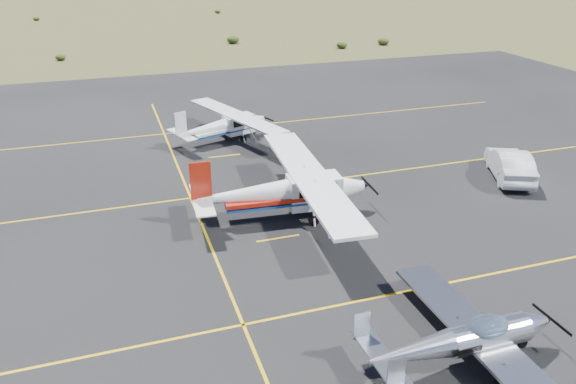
{
  "coord_description": "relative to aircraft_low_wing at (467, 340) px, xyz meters",
  "views": [
    {
      "loc": [
        -9.53,
        -13.53,
        12.26
      ],
      "look_at": [
        -2.09,
        8.8,
        1.6
      ],
      "focal_mm": 35.0,
      "sensor_mm": 36.0,
      "label": 1
    }
  ],
  "objects": [
    {
      "name": "ground",
      "position": [
        -0.15,
        2.06,
        -0.92
      ],
      "size": [
        1600.0,
        1600.0,
        0.0
      ],
      "primitive_type": "plane",
      "color": "#383D1C",
      "rests_on": "ground"
    },
    {
      "name": "apron",
      "position": [
        -0.15,
        9.06,
        -0.92
      ],
      "size": [
        72.0,
        72.0,
        0.02
      ],
      "primitive_type": "cube",
      "color": "black",
      "rests_on": "ground"
    },
    {
      "name": "aircraft_low_wing",
      "position": [
        0.0,
        0.0,
        0.0
      ],
      "size": [
        6.31,
        8.83,
        1.93
      ],
      "rotation": [
        0.0,
        0.0,
        0.0
      ],
      "color": "silver",
      "rests_on": "apron"
    },
    {
      "name": "aircraft_cessna",
      "position": [
        -2.23,
        11.52,
        0.49
      ],
      "size": [
        7.58,
        12.61,
        3.19
      ],
      "rotation": [
        0.0,
        0.0,
        -0.07
      ],
      "color": "white",
      "rests_on": "apron"
    },
    {
      "name": "aircraft_plain",
      "position": [
        -2.56,
        23.31,
        0.2
      ],
      "size": [
        6.91,
        9.83,
        2.52
      ],
      "rotation": [
        0.0,
        0.0,
        0.33
      ],
      "color": "white",
      "rests_on": "apron"
    },
    {
      "name": "sedan",
      "position": [
        11.18,
        12.16,
        -0.09
      ],
      "size": [
        3.66,
        5.24,
        1.64
      ],
      "primitive_type": "imported",
      "rotation": [
        0.0,
        0.0,
        2.71
      ],
      "color": "silver",
      "rests_on": "apron"
    }
  ]
}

